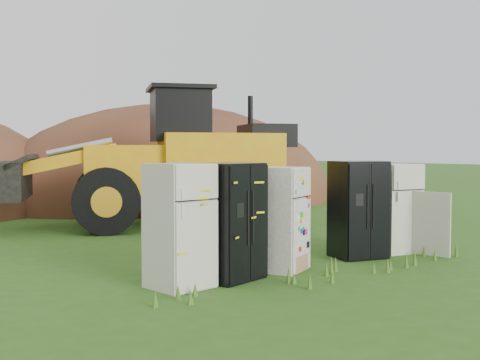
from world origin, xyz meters
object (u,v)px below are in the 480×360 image
object	(u,v)px
fridge_leftmost	(179,226)
wheel_loader	(145,157)
fridge_sticker	(281,219)
fridge_black_side	(230,221)
fridge_black_right	(358,209)
fridge_open_door	(396,208)

from	to	relation	value
fridge_leftmost	wheel_loader	bearing A→B (deg)	58.50
fridge_sticker	fridge_black_side	bearing A→B (deg)	157.20
fridge_black_side	fridge_sticker	xyz separation A→B (m)	(1.02, 0.03, -0.04)
fridge_leftmost	fridge_black_right	bearing A→B (deg)	-6.20
fridge_sticker	fridge_open_door	xyz separation A→B (m)	(2.80, -0.01, 0.00)
fridge_leftmost	fridge_black_right	distance (m)	3.69
fridge_black_side	wheel_loader	distance (m)	6.35
fridge_leftmost	fridge_black_side	size ratio (longest dim) A/B	1.00
wheel_loader	fridge_leftmost	bearing A→B (deg)	-90.77
fridge_black_side	wheel_loader	bearing A→B (deg)	59.02
fridge_black_side	fridge_black_right	xyz separation A→B (m)	(2.84, 0.06, -0.00)
fridge_open_door	wheel_loader	bearing A→B (deg)	119.59
wheel_loader	fridge_black_side	bearing A→B (deg)	-83.70
fridge_sticker	fridge_black_right	distance (m)	1.82
fridge_black_side	fridge_black_right	world-z (taller)	fridge_black_side
fridge_black_right	fridge_sticker	bearing A→B (deg)	-162.59
fridge_sticker	fridge_open_door	size ratio (longest dim) A/B	1.00
fridge_black_side	fridge_open_door	xyz separation A→B (m)	(3.82, 0.02, -0.04)
fridge_leftmost	fridge_black_right	size ratio (longest dim) A/B	1.01
fridge_leftmost	fridge_black_side	xyz separation A→B (m)	(0.85, -0.01, -0.00)
fridge_black_right	wheel_loader	xyz separation A→B (m)	(-0.96, 5.95, 0.87)
fridge_sticker	fridge_open_door	bearing A→B (deg)	-25.00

